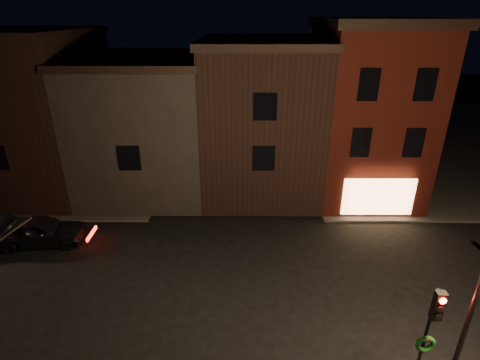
# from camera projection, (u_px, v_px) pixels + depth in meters

# --- Properties ---
(ground) EXTENTS (120.00, 120.00, 0.00)m
(ground) POSITION_uv_depth(u_px,v_px,m) (234.00, 280.00, 16.65)
(ground) COLOR black
(ground) RESTS_ON ground
(sidewalk_far_right) EXTENTS (30.00, 30.00, 0.12)m
(sidewalk_far_right) POSITION_uv_depth(u_px,v_px,m) (453.00, 140.00, 34.77)
(sidewalk_far_right) COLOR #2D2B28
(sidewalk_far_right) RESTS_ON ground
(sidewalk_far_left) EXTENTS (30.00, 30.00, 0.12)m
(sidewalk_far_left) POSITION_uv_depth(u_px,v_px,m) (25.00, 139.00, 34.96)
(sidewalk_far_left) COLOR #2D2B28
(sidewalk_far_left) RESTS_ON ground
(corner_building) EXTENTS (6.50, 8.50, 10.50)m
(corner_building) POSITION_uv_depth(u_px,v_px,m) (366.00, 110.00, 23.04)
(corner_building) COLOR #4B140D
(corner_building) RESTS_ON ground
(row_building_a) EXTENTS (7.30, 10.30, 9.40)m
(row_building_a) POSITION_uv_depth(u_px,v_px,m) (260.00, 115.00, 24.24)
(row_building_a) COLOR black
(row_building_a) RESTS_ON ground
(row_building_b) EXTENTS (7.80, 10.30, 8.40)m
(row_building_b) POSITION_uv_depth(u_px,v_px,m) (149.00, 122.00, 24.48)
(row_building_b) COLOR black
(row_building_b) RESTS_ON ground
(row_building_c) EXTENTS (7.30, 10.30, 9.90)m
(row_building_c) POSITION_uv_depth(u_px,v_px,m) (36.00, 110.00, 24.21)
(row_building_c) COLOR black
(row_building_c) RESTS_ON ground
(traffic_signal) EXTENTS (0.58, 0.38, 4.05)m
(traffic_signal) POSITION_uv_depth(u_px,v_px,m) (430.00, 329.00, 10.45)
(traffic_signal) COLOR black
(traffic_signal) RESTS_ON sidewalk_near_right
(parked_car_a) EXTENTS (4.60, 2.30, 1.50)m
(parked_car_a) POSITION_uv_depth(u_px,v_px,m) (40.00, 231.00, 18.99)
(parked_car_a) COLOR black
(parked_car_a) RESTS_ON ground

